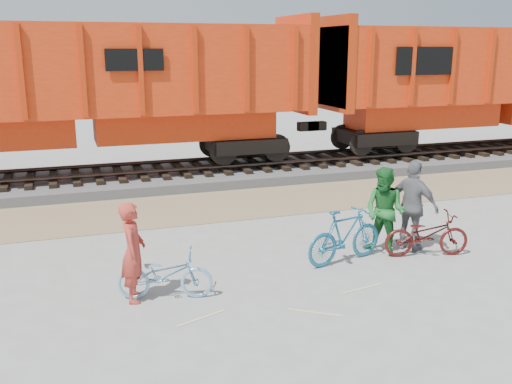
% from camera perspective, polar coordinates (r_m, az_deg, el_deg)
% --- Properties ---
extents(ground, '(120.00, 120.00, 0.00)m').
position_cam_1_polar(ground, '(10.24, -1.02, -9.80)').
color(ground, '#9E9E99').
rests_on(ground, ground).
extents(gravel_strip, '(120.00, 3.00, 0.02)m').
position_cam_1_polar(gravel_strip, '(15.27, -7.33, -1.68)').
color(gravel_strip, '#957B5C').
rests_on(gravel_strip, ground).
extents(ballast_bed, '(120.00, 4.00, 0.30)m').
position_cam_1_polar(ballast_bed, '(18.58, -9.51, 1.56)').
color(ballast_bed, slate).
rests_on(ballast_bed, ground).
extents(track, '(120.00, 2.60, 0.24)m').
position_cam_1_polar(track, '(18.51, -9.56, 2.54)').
color(track, black).
rests_on(track, ballast_bed).
extents(hopper_car_center, '(14.00, 3.13, 4.65)m').
position_cam_1_polar(hopper_car_center, '(17.96, -17.03, 9.93)').
color(hopper_car_center, black).
rests_on(hopper_car_center, track).
extents(hopper_car_right, '(14.00, 3.13, 4.65)m').
position_cam_1_polar(hopper_car_right, '(23.78, 22.69, 10.38)').
color(hopper_car_right, black).
rests_on(hopper_car_right, track).
extents(bicycle_blue, '(1.72, 0.98, 0.85)m').
position_cam_1_polar(bicycle_blue, '(9.91, -9.09, -8.16)').
color(bicycle_blue, '#7CB8DC').
rests_on(bicycle_blue, ground).
extents(bicycle_teal, '(1.90, 0.94, 1.10)m').
position_cam_1_polar(bicycle_teal, '(11.47, 8.89, -4.34)').
color(bicycle_teal, '#196286').
rests_on(bicycle_teal, ground).
extents(bicycle_maroon, '(1.85, 1.00, 0.92)m').
position_cam_1_polar(bicycle_maroon, '(12.20, 16.69, -4.09)').
color(bicycle_maroon, '#4D1210').
rests_on(bicycle_maroon, ground).
extents(person_solo, '(0.54, 0.70, 1.72)m').
position_cam_1_polar(person_solo, '(9.79, -12.19, -5.89)').
color(person_solo, '#B2342A').
rests_on(person_solo, ground).
extents(person_man, '(1.05, 1.11, 1.82)m').
position_cam_1_polar(person_man, '(12.01, 12.75, -1.88)').
color(person_man, '#1C6527').
rests_on(person_man, ground).
extents(person_woman, '(0.94, 1.22, 1.93)m').
position_cam_1_polar(person_woman, '(12.31, 15.41, -1.37)').
color(person_woman, slate).
rests_on(person_woman, ground).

